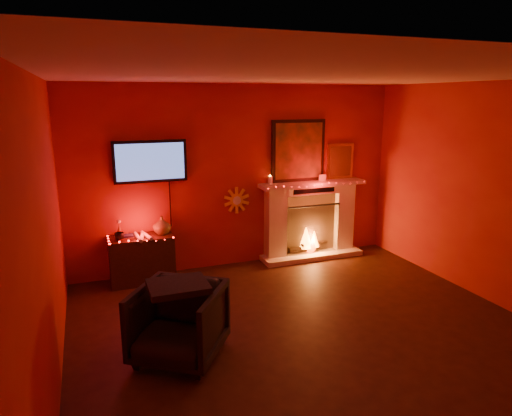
# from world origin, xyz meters

# --- Properties ---
(room) EXTENTS (5.00, 5.00, 5.00)m
(room) POSITION_xyz_m (0.00, 0.00, 1.35)
(room) COLOR black
(room) RESTS_ON ground
(floor) EXTENTS (5.00, 5.00, 0.00)m
(floor) POSITION_xyz_m (0.00, 0.00, 0.00)
(floor) COLOR black
(floor) RESTS_ON ground
(fireplace) EXTENTS (1.72, 0.40, 2.18)m
(fireplace) POSITION_xyz_m (1.14, 2.39, 0.72)
(fireplace) COLOR beige
(fireplace) RESTS_ON floor
(tv) EXTENTS (1.00, 0.07, 1.24)m
(tv) POSITION_xyz_m (-1.30, 2.45, 1.65)
(tv) COLOR black
(tv) RESTS_ON room
(sunburst_clock) EXTENTS (0.40, 0.03, 0.40)m
(sunburst_clock) POSITION_xyz_m (-0.05, 2.48, 1.00)
(sunburst_clock) COLOR #F8A932
(sunburst_clock) RESTS_ON room
(console_table) EXTENTS (0.86, 0.52, 0.91)m
(console_table) POSITION_xyz_m (-1.50, 2.26, 0.36)
(console_table) COLOR black
(console_table) RESTS_ON floor
(armchair) EXTENTS (1.12, 1.12, 0.74)m
(armchair) POSITION_xyz_m (-1.42, 0.17, 0.37)
(armchair) COLOR black
(armchair) RESTS_ON floor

